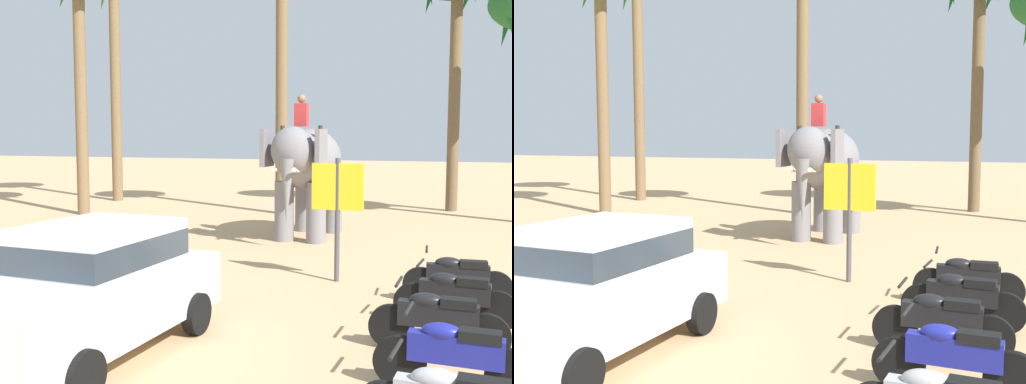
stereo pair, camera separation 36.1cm
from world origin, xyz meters
TOP-DOWN VIEW (x-y plane):
  - car_sedan_foreground at (1.80, 0.98)m, footprint 2.11×4.22m
  - elephant_with_mahout at (2.26, 10.73)m, footprint 1.73×3.90m
  - motorcycle_mid_row at (6.28, 1.10)m, footprint 1.80×0.55m
  - motorcycle_fourth_in_row at (6.05, 2.39)m, footprint 1.80×0.55m
  - motorcycle_far_in_row at (6.23, 3.69)m, footprint 1.80×0.55m
  - motorcycle_end_of_row at (6.26, 4.96)m, footprint 1.80×0.55m
  - signboard_yellow at (4.02, 5.96)m, footprint 1.00×0.10m

SIDE VIEW (x-z plane):
  - motorcycle_mid_row at x=6.28m, z-range -0.01..0.93m
  - motorcycle_fourth_in_row at x=6.05m, z-range -0.01..0.93m
  - motorcycle_far_in_row at x=6.23m, z-range -0.01..0.93m
  - motorcycle_end_of_row at x=6.26m, z-range -0.01..0.93m
  - car_sedan_foreground at x=1.80m, z-range 0.08..1.78m
  - signboard_yellow at x=4.02m, z-range 0.49..2.89m
  - elephant_with_mahout at x=2.26m, z-range 0.05..3.93m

